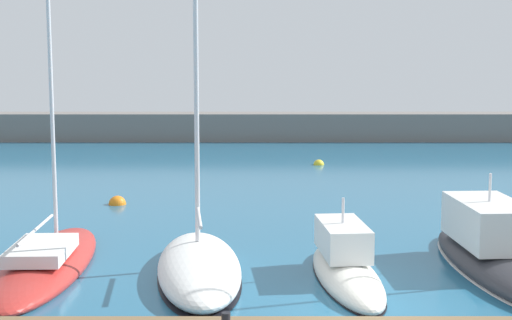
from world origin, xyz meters
TOP-DOWN VIEW (x-y plane):
  - ground_plane at (0.00, 0.00)m, footprint 120.00×120.00m
  - breakwater_seawall at (0.00, 40.15)m, footprint 108.00×2.87m
  - sailboat_red_nearest at (-8.90, 4.30)m, footprint 2.68×9.34m
  - sailboat_white_second at (-4.21, 3.38)m, footprint 3.22×7.87m
  - motorboat_ivory_third at (0.06, 3.18)m, footprint 2.22×6.65m
  - motorboat_charcoal_fourth at (4.68, 4.27)m, footprint 2.85×9.08m
  - mooring_buoy_orange at (-8.61, 14.46)m, footprint 0.76×0.76m
  - mooring_buoy_yellow at (1.21, 26.70)m, footprint 0.63×0.63m

SIDE VIEW (x-z plane):
  - ground_plane at x=0.00m, z-range 0.00..0.00m
  - mooring_buoy_orange at x=-8.61m, z-range -0.38..0.38m
  - mooring_buoy_yellow at x=1.21m, z-range -0.32..0.32m
  - sailboat_red_nearest at x=-8.90m, z-range -9.81..10.44m
  - sailboat_white_second at x=-4.21m, z-range -6.50..7.18m
  - motorboat_ivory_third at x=0.06m, z-range -0.96..1.69m
  - motorboat_charcoal_fourth at x=4.68m, z-range -1.00..2.12m
  - breakwater_seawall at x=0.00m, z-range 0.00..2.11m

